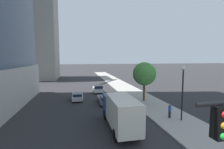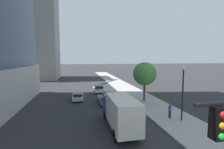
% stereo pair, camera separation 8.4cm
% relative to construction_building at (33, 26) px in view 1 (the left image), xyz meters
% --- Properties ---
extents(sidewalk, '(5.36, 120.00, 0.15)m').
position_rel_construction_building_xyz_m(sidewalk, '(25.34, -38.57, -17.68)').
color(sidewalk, '#9E9B93').
rests_on(sidewalk, ground).
extents(construction_building, '(16.16, 22.56, 41.27)m').
position_rel_construction_building_xyz_m(construction_building, '(0.00, 0.00, 0.00)').
color(construction_building, '#9E9B93').
rests_on(construction_building, ground).
extents(street_lamp, '(0.44, 0.44, 6.09)m').
position_rel_construction_building_xyz_m(street_lamp, '(25.81, -44.30, -13.64)').
color(street_lamp, black).
rests_on(street_lamp, sidewalk).
extents(street_tree, '(3.80, 3.80, 6.36)m').
position_rel_construction_building_xyz_m(street_tree, '(25.08, -35.29, -13.17)').
color(street_tree, brown).
rests_on(street_tree, sidewalk).
extents(car_silver, '(1.78, 4.51, 1.31)m').
position_rel_construction_building_xyz_m(car_silver, '(14.30, -32.07, -17.11)').
color(car_silver, '#B7B7BC').
rests_on(car_silver, ground).
extents(car_white, '(1.91, 4.00, 1.56)m').
position_rel_construction_building_xyz_m(car_white, '(18.51, -26.66, -16.98)').
color(car_white, silver).
rests_on(car_white, ground).
extents(car_gray, '(1.84, 4.51, 1.36)m').
position_rel_construction_building_xyz_m(car_gray, '(18.51, -35.27, -17.06)').
color(car_gray, slate).
rests_on(car_gray, ground).
extents(box_truck, '(2.29, 7.84, 3.41)m').
position_rel_construction_building_xyz_m(box_truck, '(18.51, -44.77, -15.84)').
color(box_truck, '#1E4799').
rests_on(box_truck, ground).
extents(pedestrian_blue_shirt, '(0.34, 0.34, 1.65)m').
position_rel_construction_building_xyz_m(pedestrian_blue_shirt, '(24.93, -43.30, -16.77)').
color(pedestrian_blue_shirt, black).
rests_on(pedestrian_blue_shirt, sidewalk).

